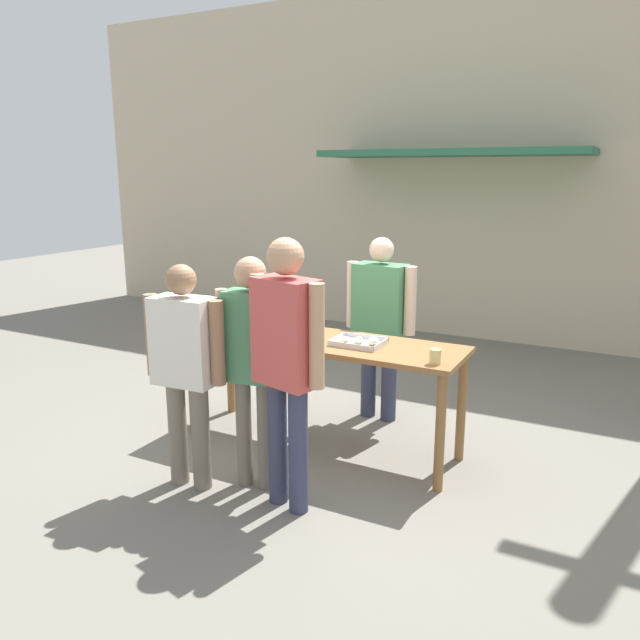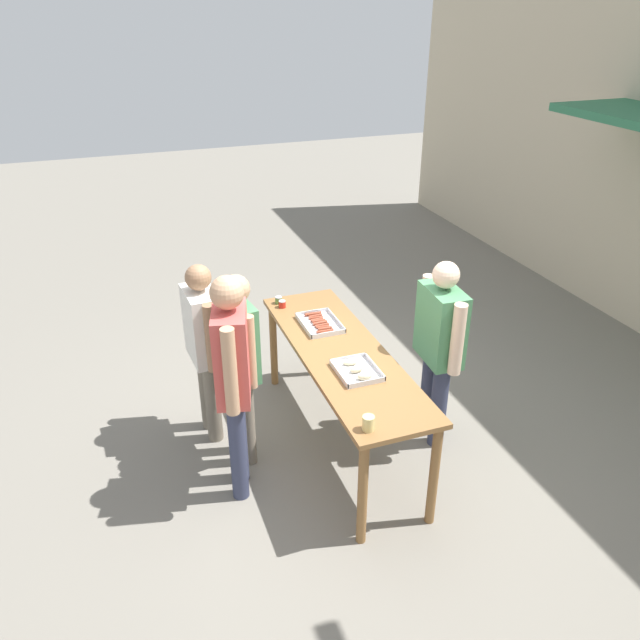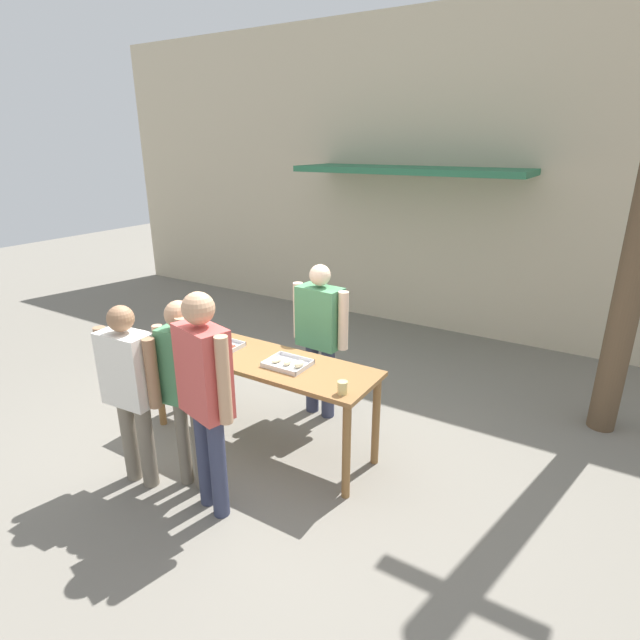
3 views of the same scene
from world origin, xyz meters
The scene contains 11 objects.
ground_plane centered at (0.00, 0.00, 0.00)m, with size 24.00×24.00×0.00m, color slate.
serving_table centered at (0.00, 0.00, 0.79)m, with size 2.29×0.68×0.91m.
food_tray_sausages centered at (-0.48, -0.01, 0.92)m, with size 0.44×0.31×0.04m.
food_tray_buns centered at (0.35, -0.01, 0.93)m, with size 0.38×0.30×0.07m.
condiment_jar_mustard centered at (-1.01, -0.23, 0.94)m, with size 0.07×0.07×0.07m.
condiment_jar_ketchup centered at (-0.92, -0.22, 0.94)m, with size 0.07×0.07×0.07m.
beer_cup centered at (1.00, -0.22, 0.96)m, with size 0.08×0.08×0.10m.
person_server_behind_table centered at (0.19, 0.77, 0.97)m, with size 0.66×0.28×1.64m.
person_customer_holding_hotdog centered at (-0.51, -1.01, 0.94)m, with size 0.63×0.27×1.59m.
person_customer_with_cup centered at (0.25, -0.94, 1.08)m, with size 0.60×0.33×1.80m.
person_customer_waiting_in_line centered at (-0.10, -0.81, 0.99)m, with size 0.52×0.25×1.65m.
Camera 2 is at (3.98, -1.64, 3.43)m, focal length 35.00 mm.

